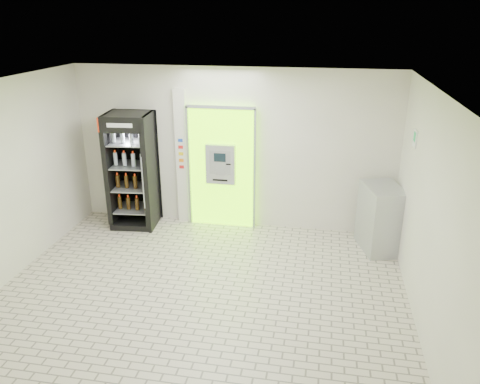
# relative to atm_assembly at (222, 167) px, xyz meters

# --- Properties ---
(ground) EXTENTS (6.00, 6.00, 0.00)m
(ground) POSITION_rel_atm_assembly_xyz_m (0.20, -2.41, -1.17)
(ground) COLOR beige
(ground) RESTS_ON ground
(room_shell) EXTENTS (6.00, 6.00, 6.00)m
(room_shell) POSITION_rel_atm_assembly_xyz_m (0.20, -2.41, 0.67)
(room_shell) COLOR silver
(room_shell) RESTS_ON ground
(atm_assembly) EXTENTS (1.30, 0.24, 2.33)m
(atm_assembly) POSITION_rel_atm_assembly_xyz_m (0.00, 0.00, 0.00)
(atm_assembly) COLOR #7DFF00
(atm_assembly) RESTS_ON ground
(pillar) EXTENTS (0.22, 0.11, 2.60)m
(pillar) POSITION_rel_atm_assembly_xyz_m (-0.78, 0.04, 0.13)
(pillar) COLOR silver
(pillar) RESTS_ON ground
(beverage_cooler) EXTENTS (0.88, 0.82, 2.19)m
(beverage_cooler) POSITION_rel_atm_assembly_xyz_m (-1.66, -0.28, -0.12)
(beverage_cooler) COLOR black
(beverage_cooler) RESTS_ON ground
(steel_cabinet) EXTENTS (0.80, 0.99, 1.15)m
(steel_cabinet) POSITION_rel_atm_assembly_xyz_m (2.90, -0.51, -0.59)
(steel_cabinet) COLOR #A6A8AD
(steel_cabinet) RESTS_ON ground
(exit_sign) EXTENTS (0.02, 0.22, 0.26)m
(exit_sign) POSITION_rel_atm_assembly_xyz_m (3.19, -1.01, 0.95)
(exit_sign) COLOR white
(exit_sign) RESTS_ON room_shell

